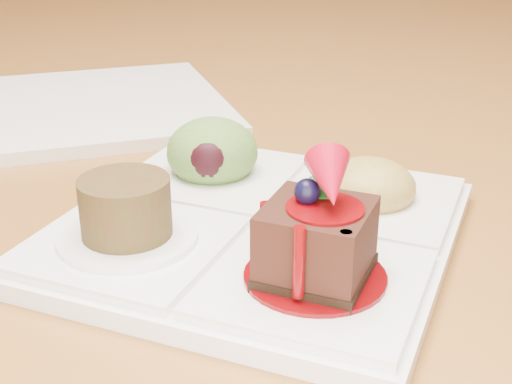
{
  "coord_description": "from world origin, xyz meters",
  "views": [
    {
      "loc": [
        0.08,
        -0.97,
        0.97
      ],
      "look_at": [
        0.06,
        -0.57,
        0.79
      ],
      "focal_mm": 50.0,
      "sensor_mm": 36.0,
      "label": 1
    }
  ],
  "objects": [
    {
      "name": "dining_table",
      "position": [
        0.0,
        0.0,
        0.68
      ],
      "size": [
        1.0,
        1.8,
        0.75
      ],
      "color": "#945726",
      "rests_on": "ground"
    },
    {
      "name": "sampler_plate",
      "position": [
        0.06,
        -0.56,
        0.77
      ],
      "size": [
        0.31,
        0.31,
        0.09
      ],
      "rotation": [
        0.0,
        0.0,
        -0.34
      ],
      "color": "white",
      "rests_on": "dining_table"
    },
    {
      "name": "second_plate",
      "position": [
        -0.12,
        -0.3,
        0.76
      ],
      "size": [
        0.33,
        0.33,
        0.01
      ],
      "primitive_type": "cube",
      "rotation": [
        0.0,
        0.0,
        0.37
      ],
      "color": "white",
      "rests_on": "dining_table"
    }
  ]
}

